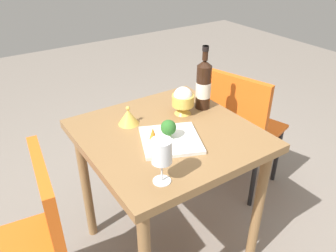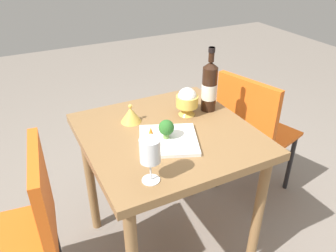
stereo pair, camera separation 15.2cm
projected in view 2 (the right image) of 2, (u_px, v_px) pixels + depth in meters
ground_plane at (168, 244)px, 1.92m from camera, size 8.00×8.00×0.00m
dining_table at (168, 151)px, 1.60m from camera, size 0.76×0.76×0.75m
chair_near_window at (29, 223)px, 1.36m from camera, size 0.45×0.45×0.85m
chair_by_wall at (251, 127)px, 2.03m from camera, size 0.50×0.50×0.85m
wine_bottle at (209, 86)px, 1.67m from camera, size 0.08×0.08×0.33m
wine_glass at (150, 152)px, 1.18m from camera, size 0.08×0.08×0.18m
rice_bowl at (187, 101)px, 1.65m from camera, size 0.11×0.11×0.14m
rice_bowl_lid at (131, 115)px, 1.60m from camera, size 0.10×0.10×0.09m
serving_plate at (168, 140)px, 1.47m from camera, size 0.33×0.33×0.02m
broccoli_floret at (166, 128)px, 1.44m from camera, size 0.07×0.07×0.09m
carrot_garnish_left at (151, 132)px, 1.45m from camera, size 0.03×0.03×0.05m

